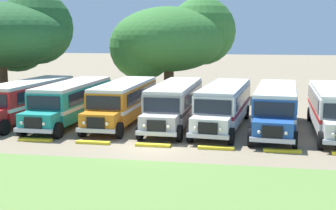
{
  "coord_description": "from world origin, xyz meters",
  "views": [
    {
      "loc": [
        5.19,
        -23.81,
        6.32
      ],
      "look_at": [
        0.0,
        5.08,
        1.6
      ],
      "focal_mm": 48.25,
      "sensor_mm": 36.0,
      "label": 1
    }
  ],
  "objects_px": {
    "parked_bus_slot_2": "(124,100)",
    "parked_bus_slot_5": "(276,106)",
    "broad_shade_tree": "(172,39)",
    "parked_bus_slot_1": "(72,100)",
    "parked_bus_slot_4": "(224,104)",
    "parked_bus_slot_0": "(29,98)",
    "parked_bus_slot_6": "(334,107)",
    "secondary_tree": "(4,34)",
    "parked_bus_slot_3": "(175,102)"
  },
  "relations": [
    {
      "from": "parked_bus_slot_0",
      "to": "secondary_tree",
      "type": "relative_size",
      "value": 0.87
    },
    {
      "from": "parked_bus_slot_3",
      "to": "broad_shade_tree",
      "type": "relative_size",
      "value": 0.89
    },
    {
      "from": "parked_bus_slot_2",
      "to": "broad_shade_tree",
      "type": "bearing_deg",
      "value": 176.31
    },
    {
      "from": "parked_bus_slot_6",
      "to": "secondary_tree",
      "type": "height_order",
      "value": "secondary_tree"
    },
    {
      "from": "parked_bus_slot_0",
      "to": "broad_shade_tree",
      "type": "distance_m",
      "value": 16.75
    },
    {
      "from": "parked_bus_slot_4",
      "to": "broad_shade_tree",
      "type": "relative_size",
      "value": 0.9
    },
    {
      "from": "parked_bus_slot_1",
      "to": "secondary_tree",
      "type": "relative_size",
      "value": 0.86
    },
    {
      "from": "parked_bus_slot_5",
      "to": "parked_bus_slot_6",
      "type": "bearing_deg",
      "value": 96.01
    },
    {
      "from": "parked_bus_slot_0",
      "to": "parked_bus_slot_5",
      "type": "height_order",
      "value": "same"
    },
    {
      "from": "parked_bus_slot_0",
      "to": "parked_bus_slot_1",
      "type": "relative_size",
      "value": 1.01
    },
    {
      "from": "parked_bus_slot_1",
      "to": "parked_bus_slot_5",
      "type": "distance_m",
      "value": 14.09
    },
    {
      "from": "parked_bus_slot_3",
      "to": "parked_bus_slot_2",
      "type": "bearing_deg",
      "value": -91.03
    },
    {
      "from": "parked_bus_slot_6",
      "to": "parked_bus_slot_1",
      "type": "bearing_deg",
      "value": -86.94
    },
    {
      "from": "parked_bus_slot_6",
      "to": "parked_bus_slot_2",
      "type": "bearing_deg",
      "value": -89.49
    },
    {
      "from": "parked_bus_slot_2",
      "to": "parked_bus_slot_4",
      "type": "xyz_separation_m",
      "value": [
        7.09,
        -0.34,
        0.0
      ]
    },
    {
      "from": "parked_bus_slot_0",
      "to": "parked_bus_slot_1",
      "type": "bearing_deg",
      "value": 89.37
    },
    {
      "from": "parked_bus_slot_5",
      "to": "parked_bus_slot_2",
      "type": "bearing_deg",
      "value": -88.97
    },
    {
      "from": "secondary_tree",
      "to": "parked_bus_slot_1",
      "type": "bearing_deg",
      "value": -39.52
    },
    {
      "from": "parked_bus_slot_1",
      "to": "parked_bus_slot_6",
      "type": "relative_size",
      "value": 1.0
    },
    {
      "from": "parked_bus_slot_2",
      "to": "parked_bus_slot_5",
      "type": "distance_m",
      "value": 10.51
    },
    {
      "from": "parked_bus_slot_3",
      "to": "parked_bus_slot_6",
      "type": "relative_size",
      "value": 1.0
    },
    {
      "from": "broad_shade_tree",
      "to": "secondary_tree",
      "type": "relative_size",
      "value": 0.97
    },
    {
      "from": "parked_bus_slot_5",
      "to": "parked_bus_slot_4",
      "type": "bearing_deg",
      "value": -91.06
    },
    {
      "from": "parked_bus_slot_0",
      "to": "parked_bus_slot_2",
      "type": "distance_m",
      "value": 7.07
    },
    {
      "from": "parked_bus_slot_4",
      "to": "broad_shade_tree",
      "type": "distance_m",
      "value": 15.76
    },
    {
      "from": "parked_bus_slot_0",
      "to": "secondary_tree",
      "type": "height_order",
      "value": "secondary_tree"
    },
    {
      "from": "broad_shade_tree",
      "to": "parked_bus_slot_4",
      "type": "bearing_deg",
      "value": -66.91
    },
    {
      "from": "parked_bus_slot_4",
      "to": "secondary_tree",
      "type": "relative_size",
      "value": 0.87
    },
    {
      "from": "parked_bus_slot_1",
      "to": "broad_shade_tree",
      "type": "height_order",
      "value": "broad_shade_tree"
    },
    {
      "from": "parked_bus_slot_1",
      "to": "parked_bus_slot_4",
      "type": "xyz_separation_m",
      "value": [
        10.7,
        0.3,
        0.0
      ]
    },
    {
      "from": "parked_bus_slot_5",
      "to": "broad_shade_tree",
      "type": "relative_size",
      "value": 0.9
    },
    {
      "from": "parked_bus_slot_5",
      "to": "parked_bus_slot_3",
      "type": "bearing_deg",
      "value": -89.74
    },
    {
      "from": "parked_bus_slot_3",
      "to": "parked_bus_slot_5",
      "type": "xyz_separation_m",
      "value": [
        6.79,
        -0.53,
        0.0
      ]
    },
    {
      "from": "secondary_tree",
      "to": "broad_shade_tree",
      "type": "bearing_deg",
      "value": 24.53
    },
    {
      "from": "parked_bus_slot_2",
      "to": "parked_bus_slot_6",
      "type": "distance_m",
      "value": 14.13
    },
    {
      "from": "broad_shade_tree",
      "to": "parked_bus_slot_2",
      "type": "bearing_deg",
      "value": -94.71
    },
    {
      "from": "parked_bus_slot_0",
      "to": "parked_bus_slot_5",
      "type": "bearing_deg",
      "value": 92.86
    },
    {
      "from": "parked_bus_slot_1",
      "to": "secondary_tree",
      "type": "distance_m",
      "value": 13.12
    },
    {
      "from": "parked_bus_slot_6",
      "to": "parked_bus_slot_5",
      "type": "bearing_deg",
      "value": -85.79
    },
    {
      "from": "parked_bus_slot_6",
      "to": "broad_shade_tree",
      "type": "distance_m",
      "value": 19.72
    },
    {
      "from": "parked_bus_slot_6",
      "to": "parked_bus_slot_3",
      "type": "bearing_deg",
      "value": -89.54
    },
    {
      "from": "parked_bus_slot_5",
      "to": "parked_bus_slot_6",
      "type": "height_order",
      "value": "same"
    },
    {
      "from": "parked_bus_slot_5",
      "to": "secondary_tree",
      "type": "height_order",
      "value": "secondary_tree"
    },
    {
      "from": "parked_bus_slot_0",
      "to": "secondary_tree",
      "type": "distance_m",
      "value": 10.7
    },
    {
      "from": "parked_bus_slot_4",
      "to": "parked_bus_slot_5",
      "type": "xyz_separation_m",
      "value": [
        3.39,
        -0.35,
        0.0
      ]
    },
    {
      "from": "secondary_tree",
      "to": "parked_bus_slot_3",
      "type": "bearing_deg",
      "value": -23.59
    },
    {
      "from": "parked_bus_slot_1",
      "to": "broad_shade_tree",
      "type": "bearing_deg",
      "value": 162.91
    },
    {
      "from": "parked_bus_slot_0",
      "to": "parked_bus_slot_3",
      "type": "height_order",
      "value": "same"
    },
    {
      "from": "parked_bus_slot_0",
      "to": "parked_bus_slot_4",
      "type": "height_order",
      "value": "same"
    },
    {
      "from": "parked_bus_slot_1",
      "to": "parked_bus_slot_6",
      "type": "height_order",
      "value": "same"
    }
  ]
}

